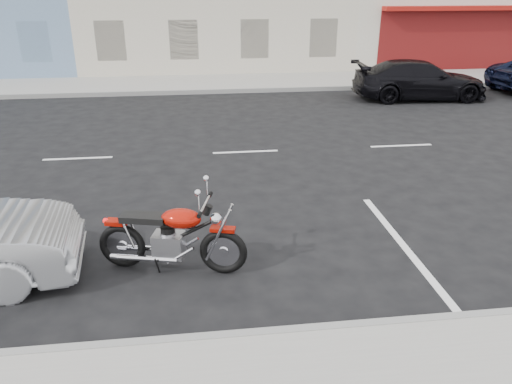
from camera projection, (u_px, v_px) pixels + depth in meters
ground at (325, 149)px, 12.50m from camera, size 120.00×120.00×0.00m
sidewalk_far at (148, 85)px, 19.84m from camera, size 80.00×3.40×0.15m
curb_near at (42, 355)px, 5.50m from camera, size 80.00×0.12×0.16m
curb_far at (144, 93)px, 18.29m from camera, size 80.00×0.12×0.16m
motorcycle at (225, 242)px, 7.00m from camera, size 2.14×0.87×1.09m
car_far at (419, 80)px, 17.53m from camera, size 4.74×2.17×1.34m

